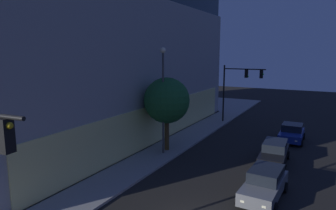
{
  "coord_description": "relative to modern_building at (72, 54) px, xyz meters",
  "views": [
    {
      "loc": [
        -11.57,
        -4.74,
        8.03
      ],
      "look_at": [
        6.86,
        5.27,
        4.41
      ],
      "focal_mm": 32.14,
      "sensor_mm": 36.0,
      "label": 1
    }
  ],
  "objects": [
    {
      "name": "car_blue",
      "position": [
        6.14,
        -20.94,
        -7.17
      ],
      "size": [
        4.14,
        2.2,
        1.58
      ],
      "color": "navy",
      "rests_on": "ground"
    },
    {
      "name": "traffic_light_far_corner",
      "position": [
        10.53,
        -14.61,
        -3.16
      ],
      "size": [
        0.36,
        4.74,
        6.55
      ],
      "color": "black",
      "rests_on": "sidewalk_corner"
    },
    {
      "name": "car_black",
      "position": [
        -0.56,
        -20.49,
        -7.15
      ],
      "size": [
        4.87,
        2.1,
        1.6
      ],
      "color": "black",
      "rests_on": "ground"
    },
    {
      "name": "modern_building",
      "position": [
        0.0,
        0.0,
        0.0
      ],
      "size": [
        32.73,
        21.21,
        16.11
      ],
      "color": "#4C4C51",
      "rests_on": "ground"
    },
    {
      "name": "sidewalk_tree",
      "position": [
        -1.95,
        -12.22,
        -3.71
      ],
      "size": [
        3.72,
        3.72,
        5.99
      ],
      "color": "brown",
      "rests_on": "sidewalk_corner"
    },
    {
      "name": "street_lamp_sidewalk",
      "position": [
        -2.84,
        -12.38,
        -2.62
      ],
      "size": [
        0.44,
        0.44,
        8.32
      ],
      "color": "#404040",
      "rests_on": "sidewalk_corner"
    },
    {
      "name": "car_grey",
      "position": [
        -6.46,
        -20.94,
        -7.13
      ],
      "size": [
        4.58,
        2.17,
        1.65
      ],
      "color": "slate",
      "rests_on": "ground"
    }
  ]
}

